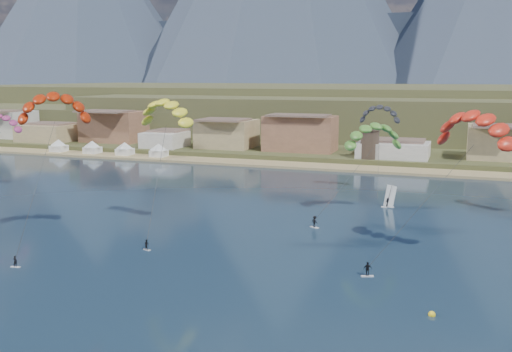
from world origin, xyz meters
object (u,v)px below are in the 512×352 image
at_px(kitesurfer_orange, 475,123).
at_px(kitesurfer_green, 374,133).
at_px(kitesurfer_red, 54,103).
at_px(windsurfer, 389,200).
at_px(kitesurfer_yellow, 166,109).
at_px(watchtower, 370,143).
at_px(buoy, 432,315).

bearing_deg(kitesurfer_orange, kitesurfer_green, 128.05).
xyz_separation_m(kitesurfer_red, kitesurfer_orange, (59.12, 11.51, -2.30)).
bearing_deg(windsurfer, kitesurfer_yellow, -139.12).
xyz_separation_m(watchtower, kitesurfer_green, (9.61, -60.46, 8.82)).
bearing_deg(buoy, kitesurfer_red, 169.16).
height_order(kitesurfer_red, kitesurfer_green, kitesurfer_red).
xyz_separation_m(kitesurfer_yellow, kitesurfer_green, (30.53, 20.36, -4.73)).
distance_m(watchtower, kitesurfer_green, 61.85).
height_order(kitesurfer_red, buoy, kitesurfer_red).
height_order(kitesurfer_orange, kitesurfer_green, kitesurfer_orange).
distance_m(kitesurfer_yellow, buoy, 52.92).
bearing_deg(kitesurfer_yellow, kitesurfer_orange, -0.78).
distance_m(kitesurfer_red, windsurfer, 63.61).
bearing_deg(kitesurfer_green, buoy, -73.31).
xyz_separation_m(kitesurfer_orange, kitesurfer_green, (-16.43, 21.00, -3.71)).
bearing_deg(kitesurfer_orange, windsurfer, 116.17).
relative_size(kitesurfer_yellow, kitesurfer_green, 1.17).
xyz_separation_m(watchtower, kitesurfer_yellow, (-20.92, -80.82, 13.56)).
height_order(watchtower, kitesurfer_red, kitesurfer_red).
relative_size(watchtower, kitesurfer_red, 0.34).
bearing_deg(buoy, windsurfer, 101.87).
xyz_separation_m(kitesurfer_red, windsurfer, (44.89, 40.47, -19.83)).
distance_m(kitesurfer_green, buoy, 47.51).
distance_m(watchtower, kitesurfer_orange, 86.43).
xyz_separation_m(kitesurfer_red, buoy, (55.63, -10.65, -21.07)).
bearing_deg(kitesurfer_red, watchtower, 70.41).
relative_size(kitesurfer_orange, windsurfer, 5.70).
bearing_deg(kitesurfer_red, buoy, -10.84).
bearing_deg(kitesurfer_orange, watchtower, 107.73).
bearing_deg(windsurfer, kitesurfer_orange, -63.83).
distance_m(kitesurfer_orange, buoy, 29.25).
relative_size(kitesurfer_red, kitesurfer_orange, 1.02).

